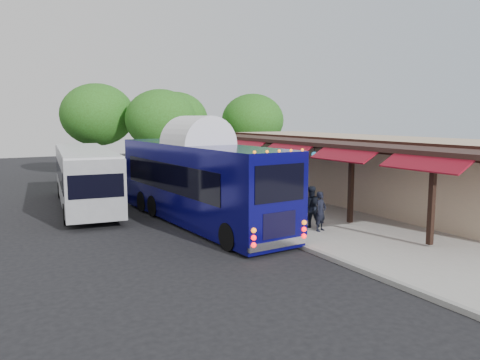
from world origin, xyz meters
TOP-DOWN VIEW (x-y plane):
  - ground at (0.00, 0.00)m, footprint 90.00×90.00m
  - sidewalk at (5.00, 4.00)m, footprint 10.00×40.00m
  - curb at (0.05, 4.00)m, footprint 0.20×40.00m
  - station_shelter at (8.38, 4.00)m, footprint 8.15×20.00m
  - coach_bus at (-1.45, 3.91)m, footprint 3.11×11.81m
  - city_bus at (-4.98, 10.22)m, footprint 3.76×11.46m
  - ped_a at (1.92, -0.33)m, footprint 0.67×0.54m
  - ped_b at (1.99, 0.41)m, footprint 1.00×0.90m
  - ped_c at (1.78, 5.74)m, footprint 1.04×0.89m
  - ped_d at (1.94, 5.90)m, footprint 1.14×0.85m
  - sign_board at (2.15, 2.48)m, footprint 0.14×0.44m
  - tree_left at (2.33, 18.76)m, footprint 5.24×5.24m
  - tree_mid at (4.05, 20.26)m, footprint 5.18×5.18m
  - tree_right at (10.30, 18.77)m, footprint 5.13×5.13m
  - tree_far at (-1.40, 22.65)m, footprint 5.65×5.65m

SIDE VIEW (x-z plane):
  - ground at x=0.00m, z-range 0.00..0.00m
  - sidewalk at x=5.00m, z-range 0.00..0.15m
  - curb at x=0.05m, z-range -0.01..0.15m
  - sign_board at x=2.15m, z-range 0.32..1.30m
  - ped_a at x=1.92m, z-range 0.15..1.73m
  - ped_d at x=1.94m, z-range 0.15..1.73m
  - ped_c at x=1.78m, z-range 0.15..1.83m
  - ped_b at x=1.99m, z-range 0.15..1.85m
  - city_bus at x=-4.98m, z-range 0.16..3.18m
  - station_shelter at x=8.38m, z-range 0.05..3.65m
  - coach_bus at x=-1.45m, z-range 0.14..3.88m
  - tree_right at x=10.30m, z-range 1.09..7.65m
  - tree_mid at x=4.05m, z-range 1.10..7.73m
  - tree_left at x=2.33m, z-range 1.12..7.82m
  - tree_far at x=-1.40m, z-range 1.21..8.44m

